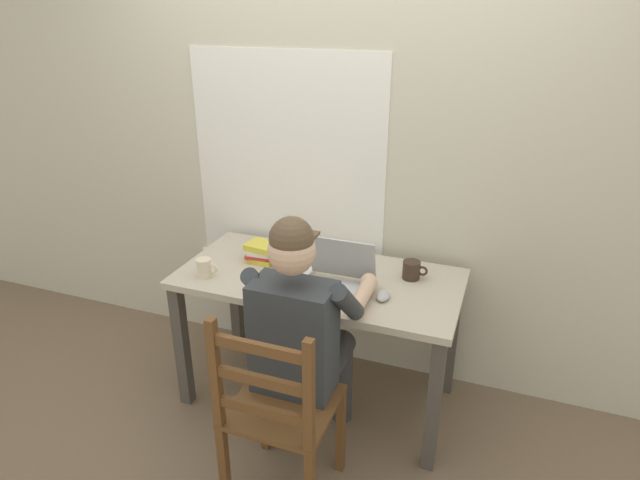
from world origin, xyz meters
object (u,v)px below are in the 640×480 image
(seated_person, at_px, (303,330))
(book_stack_main, at_px, (264,252))
(desk, at_px, (319,294))
(wooden_chair, at_px, (278,413))
(coffee_mug_dark, at_px, (412,270))
(coffee_mug_white, at_px, (205,268))
(landscape_photo_print, at_px, (332,266))
(computer_mouse, at_px, (383,296))
(laptop, at_px, (336,279))

(seated_person, distance_m, book_stack_main, 0.63)
(desk, distance_m, seated_person, 0.43)
(seated_person, xyz_separation_m, book_stack_main, (-0.41, 0.47, 0.10))
(wooden_chair, xyz_separation_m, coffee_mug_dark, (0.36, 0.83, 0.32))
(seated_person, xyz_separation_m, coffee_mug_white, (-0.61, 0.21, 0.09))
(coffee_mug_dark, height_order, book_stack_main, book_stack_main)
(coffee_mug_dark, height_order, landscape_photo_print, coffee_mug_dark)
(seated_person, relative_size, book_stack_main, 6.22)
(computer_mouse, bearing_deg, wooden_chair, -115.30)
(desk, bearing_deg, book_stack_main, 170.12)
(computer_mouse, bearing_deg, coffee_mug_white, -174.32)
(wooden_chair, distance_m, laptop, 0.68)
(seated_person, bearing_deg, coffee_mug_dark, 57.04)
(computer_mouse, distance_m, landscape_photo_print, 0.40)
(laptop, xyz_separation_m, coffee_mug_dark, (0.31, 0.23, -0.01))
(wooden_chair, bearing_deg, landscape_photo_print, 93.80)
(wooden_chair, bearing_deg, computer_mouse, 64.70)
(coffee_mug_dark, distance_m, book_stack_main, 0.77)
(laptop, bearing_deg, coffee_mug_white, -170.74)
(coffee_mug_white, relative_size, coffee_mug_dark, 0.90)
(coffee_mug_white, xyz_separation_m, book_stack_main, (0.20, 0.26, 0.01))
(wooden_chair, distance_m, coffee_mug_white, 0.85)
(landscape_photo_print, bearing_deg, book_stack_main, -147.50)
(landscape_photo_print, bearing_deg, wooden_chair, -63.68)
(coffee_mug_dark, relative_size, landscape_photo_print, 0.96)
(wooden_chair, bearing_deg, seated_person, 90.00)
(laptop, relative_size, coffee_mug_dark, 2.65)
(laptop, distance_m, coffee_mug_dark, 0.39)
(coffee_mug_dark, bearing_deg, desk, -163.12)
(book_stack_main, bearing_deg, landscape_photo_print, 9.98)
(seated_person, relative_size, wooden_chair, 1.32)
(wooden_chair, xyz_separation_m, landscape_photo_print, (-0.05, 0.82, 0.27))
(seated_person, bearing_deg, book_stack_main, 131.12)
(desk, distance_m, coffee_mug_dark, 0.48)
(coffee_mug_white, bearing_deg, seated_person, -19.06)
(seated_person, relative_size, coffee_mug_white, 11.19)
(desk, bearing_deg, wooden_chair, -83.11)
(coffee_mug_dark, bearing_deg, book_stack_main, -174.32)
(laptop, xyz_separation_m, computer_mouse, (0.23, -0.02, -0.04))
(laptop, bearing_deg, book_stack_main, 161.32)
(desk, height_order, laptop, laptop)
(coffee_mug_white, height_order, coffee_mug_dark, coffee_mug_white)
(wooden_chair, height_order, computer_mouse, wooden_chair)
(coffee_mug_dark, bearing_deg, seated_person, -122.96)
(coffee_mug_dark, bearing_deg, wooden_chair, -113.20)
(laptop, height_order, landscape_photo_print, laptop)
(desk, relative_size, seated_person, 1.12)
(seated_person, bearing_deg, laptop, 82.76)
(computer_mouse, bearing_deg, desk, 162.35)
(wooden_chair, height_order, landscape_photo_print, wooden_chair)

